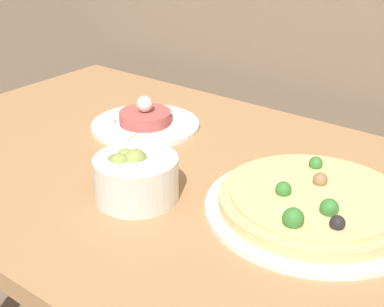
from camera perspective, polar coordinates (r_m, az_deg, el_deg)
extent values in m
cube|color=#AD7F51|center=(0.97, 0.18, -3.26)|extent=(1.31, 0.75, 0.03)
cylinder|color=#AD7F51|center=(1.70, -9.34, -3.88)|extent=(0.06, 0.06, 0.69)
cylinder|color=white|center=(0.87, 12.75, -5.77)|extent=(0.34, 0.34, 0.01)
cylinder|color=#E5C17F|center=(0.86, 12.84, -4.96)|extent=(0.30, 0.30, 0.02)
cylinder|color=#E0C684|center=(0.86, 12.92, -4.24)|extent=(0.26, 0.26, 0.01)
sphere|color=#387F33|center=(0.93, 13.07, -1.02)|extent=(0.02, 0.02, 0.02)
sphere|color=#387F33|center=(0.80, 14.43, -5.64)|extent=(0.03, 0.03, 0.03)
sphere|color=#387F33|center=(0.84, 9.73, -3.78)|extent=(0.03, 0.03, 0.03)
sphere|color=black|center=(0.77, 15.25, -7.17)|extent=(0.02, 0.02, 0.02)
sphere|color=#387F33|center=(0.77, 10.74, -6.82)|extent=(0.03, 0.03, 0.03)
sphere|color=#997047|center=(0.88, 13.51, -2.73)|extent=(0.02, 0.02, 0.02)
cylinder|color=white|center=(1.16, -4.98, 3.04)|extent=(0.23, 0.23, 0.01)
cylinder|color=#B2514C|center=(1.15, -5.02, 3.86)|extent=(0.11, 0.11, 0.03)
sphere|color=silver|center=(1.14, -5.08, 5.27)|extent=(0.03, 0.03, 0.03)
cube|color=white|center=(1.10, -1.68, 2.38)|extent=(0.04, 0.02, 0.01)
cube|color=white|center=(1.20, -1.42, 4.31)|extent=(0.03, 0.04, 0.01)
cube|color=white|center=(1.23, -5.83, 4.86)|extent=(0.04, 0.04, 0.01)
cube|color=white|center=(1.17, -9.20, 3.42)|extent=(0.04, 0.04, 0.01)
cube|color=white|center=(1.08, -6.85, 1.76)|extent=(0.03, 0.04, 0.01)
cylinder|color=silver|center=(0.88, -5.94, -2.64)|extent=(0.14, 0.14, 0.07)
sphere|color=#B7BC70|center=(0.88, -6.90, -0.53)|extent=(0.02, 0.02, 0.02)
sphere|color=#668E42|center=(0.87, -8.21, -0.93)|extent=(0.03, 0.03, 0.03)
sphere|color=#8EA34C|center=(0.86, -7.73, -1.03)|extent=(0.03, 0.03, 0.03)
sphere|color=#B7BC70|center=(0.86, -5.81, -0.93)|extent=(0.02, 0.02, 0.02)
sphere|color=#8EA34C|center=(0.88, -7.07, -0.47)|extent=(0.03, 0.03, 0.03)
sphere|color=#8EA34C|center=(0.86, -6.05, -0.75)|extent=(0.04, 0.04, 0.04)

